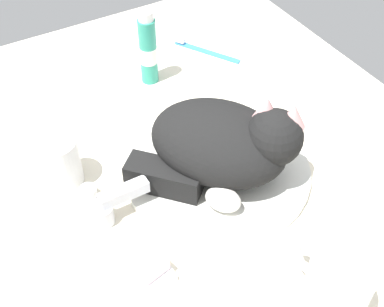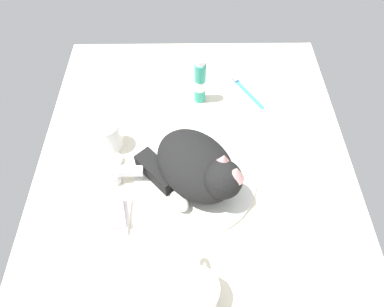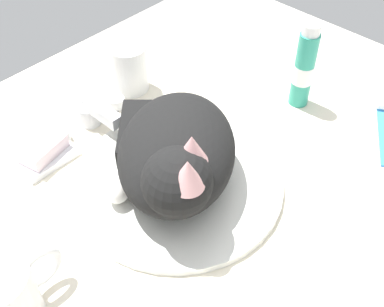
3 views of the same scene
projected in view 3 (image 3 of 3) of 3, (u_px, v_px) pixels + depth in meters
ground_plane at (178, 192)px, 73.99cm from camera, size 110.00×82.50×3.00cm
sink_basin at (178, 182)px, 72.53cm from camera, size 30.70×30.70×1.13cm
faucet at (93, 115)px, 80.61cm from camera, size 14.41×9.51×5.44cm
cat at (174, 156)px, 66.94cm from camera, size 27.34×28.22×14.70cm
coffee_mug at (3, 296)px, 55.40cm from camera, size 12.36×8.24×8.64cm
rinse_cup at (129, 68)px, 86.48cm from camera, size 6.37×6.37×8.59cm
soap_dish at (45, 156)px, 76.32cm from camera, size 9.00×6.40×1.20cm
soap_bar at (42, 148)px, 75.10cm from camera, size 7.84×5.88×2.25cm
toothpaste_bottle at (304, 68)px, 81.59cm from camera, size 3.43×3.43×15.28cm
toothbrush at (382, 128)px, 81.07cm from camera, size 13.82×8.98×1.60cm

